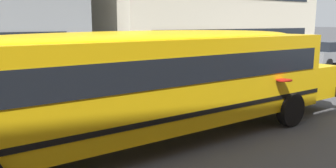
{
  "coord_description": "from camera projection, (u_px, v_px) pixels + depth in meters",
  "views": [
    {
      "loc": [
        -3.98,
        -8.65,
        2.93
      ],
      "look_at": [
        1.17,
        -0.81,
        1.24
      ],
      "focal_mm": 36.59,
      "sensor_mm": 36.0,
      "label": 1
    }
  ],
  "objects": [
    {
      "name": "ground_plane",
      "position": [
        118.0,
        126.0,
        9.78
      ],
      "size": [
        400.0,
        400.0,
        0.0
      ],
      "primitive_type": "plane",
      "color": "#424244"
    },
    {
      "name": "sidewalk_far",
      "position": [
        49.0,
        85.0,
        16.07
      ],
      "size": [
        120.0,
        3.0,
        0.01
      ],
      "primitive_type": "cube",
      "color": "gray",
      "rests_on": "ground_plane"
    },
    {
      "name": "lane_centreline",
      "position": [
        118.0,
        126.0,
        9.78
      ],
      "size": [
        110.0,
        0.16,
        0.01
      ],
      "primitive_type": "cube",
      "color": "silver",
      "rests_on": "ground_plane"
    },
    {
      "name": "school_bus",
      "position": [
        158.0,
        76.0,
        8.37
      ],
      "size": [
        12.33,
        2.97,
        2.74
      ],
      "rotation": [
        0.0,
        0.0,
        0.04
      ],
      "color": "yellow",
      "rests_on": "ground_plane"
    },
    {
      "name": "parked_car_grey_by_lamppost",
      "position": [
        329.0,
        53.0,
        23.58
      ],
      "size": [
        3.94,
        1.96,
        1.64
      ],
      "rotation": [
        0.0,
        0.0,
        -0.02
      ],
      "color": "gray",
      "rests_on": "ground_plane"
    },
    {
      "name": "parked_car_teal_under_tree",
      "position": [
        224.0,
        62.0,
        18.31
      ],
      "size": [
        3.94,
        1.96,
        1.64
      ],
      "rotation": [
        0.0,
        0.0,
        -0.03
      ],
      "color": "#195B66",
      "rests_on": "ground_plane"
    }
  ]
}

